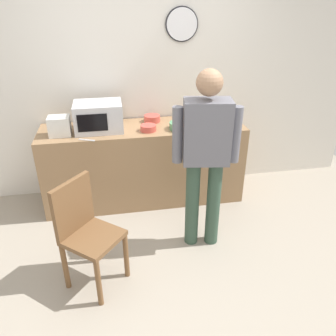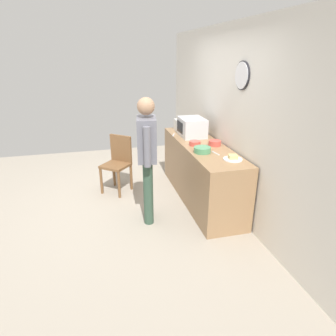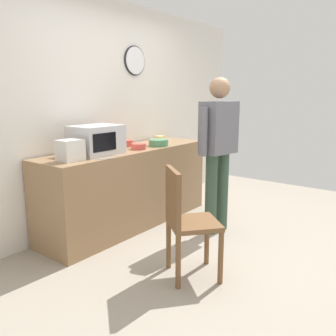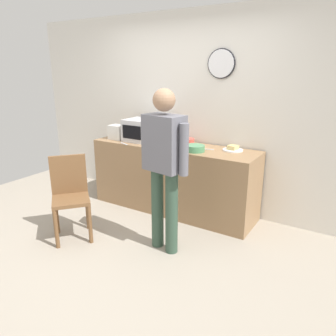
{
  "view_description": "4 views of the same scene",
  "coord_description": "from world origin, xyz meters",
  "views": [
    {
      "loc": [
        -0.39,
        -2.27,
        2.2
      ],
      "look_at": [
        0.18,
        0.85,
        0.57
      ],
      "focal_mm": 35.74,
      "sensor_mm": 36.0,
      "label": 1
    },
    {
      "loc": [
        3.98,
        -0.32,
        2.19
      ],
      "look_at": [
        0.08,
        0.66,
        0.62
      ],
      "focal_mm": 31.28,
      "sensor_mm": 36.0,
      "label": 2
    },
    {
      "loc": [
        -2.97,
        -1.6,
        1.54
      ],
      "look_at": [
        0.07,
        0.72,
        0.73
      ],
      "focal_mm": 38.14,
      "sensor_mm": 36.0,
      "label": 3
    },
    {
      "loc": [
        2.09,
        -2.32,
        1.88
      ],
      "look_at": [
        0.17,
        0.76,
        0.75
      ],
      "focal_mm": 34.48,
      "sensor_mm": 36.0,
      "label": 4
    }
  ],
  "objects": [
    {
      "name": "toaster",
      "position": [
        -0.91,
        1.13,
        1.01
      ],
      "size": [
        0.22,
        0.18,
        0.2
      ],
      "primitive_type": "cube",
      "color": "silver",
      "rests_on": "kitchen_counter"
    },
    {
      "name": "ground_plane",
      "position": [
        0.0,
        0.0,
        0.0
      ],
      "size": [
        6.0,
        6.0,
        0.0
      ],
      "primitive_type": "plane",
      "color": "#9E9384"
    },
    {
      "name": "person_standing",
      "position": [
        0.41,
        0.3,
        1.0
      ],
      "size": [
        0.58,
        0.3,
        1.7
      ],
      "color": "#324B3B",
      "rests_on": "ground_plane"
    },
    {
      "name": "wooden_chair",
      "position": [
        -0.66,
        -0.01,
        0.52
      ],
      "size": [
        0.56,
        0.56,
        0.94
      ],
      "color": "brown",
      "rests_on": "ground_plane"
    },
    {
      "name": "salad_bowl",
      "position": [
        0.35,
        1.08,
        0.95
      ],
      "size": [
        0.24,
        0.24,
        0.08
      ],
      "primitive_type": "cylinder",
      "color": "#4C8E60",
      "rests_on": "kitchen_counter"
    },
    {
      "name": "back_wall",
      "position": [
        0.0,
        1.6,
        1.3
      ],
      "size": [
        5.4,
        0.13,
        2.6
      ],
      "color": "silver",
      "rests_on": "ground_plane"
    },
    {
      "name": "cereal_bowl",
      "position": [
        0.09,
        1.38,
        0.95
      ],
      "size": [
        0.18,
        0.18,
        0.08
      ],
      "primitive_type": "cylinder",
      "color": "#C64C42",
      "rests_on": "kitchen_counter"
    },
    {
      "name": "spoon_utensil",
      "position": [
        -0.64,
        0.94,
        0.92
      ],
      "size": [
        0.16,
        0.08,
        0.01
      ],
      "primitive_type": "cube",
      "rotation": [
        0.0,
        0.0,
        2.74
      ],
      "color": "silver",
      "rests_on": "kitchen_counter"
    },
    {
      "name": "sandwich_plate",
      "position": [
        0.73,
        1.36,
        0.93
      ],
      "size": [
        0.25,
        0.25,
        0.07
      ],
      "color": "white",
      "rests_on": "kitchen_counter"
    },
    {
      "name": "microwave",
      "position": [
        -0.51,
        1.21,
        1.06
      ],
      "size": [
        0.5,
        0.39,
        0.3
      ],
      "color": "silver",
      "rests_on": "kitchen_counter"
    },
    {
      "name": "kitchen_counter",
      "position": [
        -0.04,
        1.22,
        0.46
      ],
      "size": [
        2.26,
        0.62,
        0.91
      ],
      "primitive_type": "cube",
      "color": "#93704C",
      "rests_on": "ground_plane"
    },
    {
      "name": "mixing_bowl",
      "position": [
        0.01,
        1.09,
        0.94
      ],
      "size": [
        0.17,
        0.17,
        0.07
      ],
      "primitive_type": "cylinder",
      "color": "#C64C42",
      "rests_on": "kitchen_counter"
    },
    {
      "name": "fork_utensil",
      "position": [
        0.44,
        1.24,
        0.92
      ],
      "size": [
        0.17,
        0.05,
        0.01
      ],
      "primitive_type": "cube",
      "rotation": [
        0.0,
        0.0,
        0.2
      ],
      "color": "silver",
      "rests_on": "kitchen_counter"
    }
  ]
}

